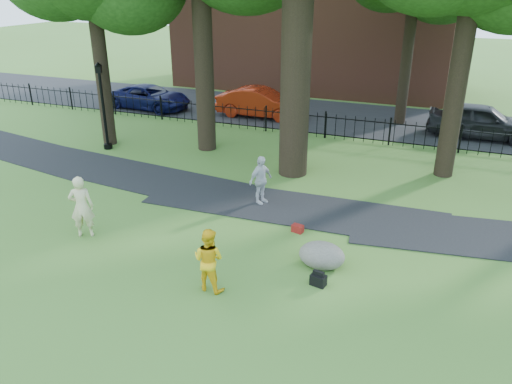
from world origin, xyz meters
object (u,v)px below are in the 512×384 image
at_px(woman, 82,207).
at_px(red_sedan, 261,103).
at_px(lamppost, 103,108).
at_px(boulder, 322,253).
at_px(man, 209,260).

relative_size(woman, red_sedan, 0.40).
distance_m(lamppost, red_sedan, 8.88).
distance_m(woman, red_sedan, 14.66).
height_order(boulder, red_sedan, red_sedan).
bearing_deg(lamppost, woman, -79.86).
relative_size(man, boulder, 1.33).
relative_size(man, lamppost, 0.43).
bearing_deg(woman, red_sedan, -119.93).
distance_m(man, boulder, 3.12).
bearing_deg(boulder, lamppost, 152.09).
height_order(man, lamppost, lamppost).
distance_m(boulder, red_sedan, 15.40).
height_order(woman, man, woman).
xyz_separation_m(boulder, red_sedan, (-7.04, 13.69, 0.43)).
bearing_deg(woman, man, 136.62).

